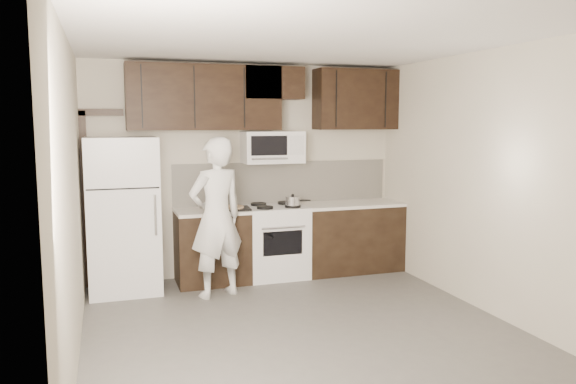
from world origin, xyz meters
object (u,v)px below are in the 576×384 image
refrigerator (123,215)px  person (216,217)px  microwave (273,147)px  stove (276,241)px

refrigerator → person: person is taller
microwave → person: (-0.86, -0.67, -0.75)m
refrigerator → person: size_ratio=0.99×
microwave → person: bearing=-142.1°
stove → person: (-0.86, -0.55, 0.44)m
microwave → person: microwave is taller
stove → microwave: 1.20m
refrigerator → microwave: bearing=5.1°
stove → microwave: (-0.00, 0.12, 1.19)m
stove → microwave: size_ratio=1.24×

